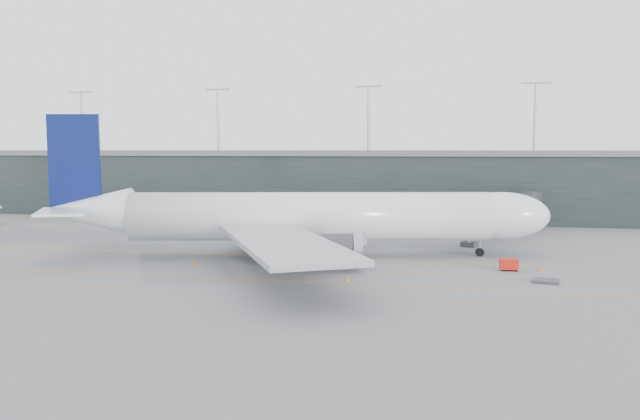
# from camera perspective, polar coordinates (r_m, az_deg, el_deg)

# --- Properties ---
(ground) EXTENTS (320.00, 320.00, 0.00)m
(ground) POSITION_cam_1_polar(r_m,az_deg,el_deg) (93.92, -2.36, -3.92)
(ground) COLOR #56555A
(ground) RESTS_ON ground
(taxiline_a) EXTENTS (160.00, 0.25, 0.02)m
(taxiline_a) POSITION_cam_1_polar(r_m,az_deg,el_deg) (90.10, -2.98, -4.32)
(taxiline_a) COLOR orange
(taxiline_a) RESTS_ON ground
(taxiline_b) EXTENTS (160.00, 0.25, 0.02)m
(taxiline_b) POSITION_cam_1_polar(r_m,az_deg,el_deg) (75.00, -6.08, -6.36)
(taxiline_b) COLOR orange
(taxiline_b) RESTS_ON ground
(taxiline_lead_main) EXTENTS (0.25, 60.00, 0.02)m
(taxiline_lead_main) POSITION_cam_1_polar(r_m,az_deg,el_deg) (112.32, 2.58, -2.34)
(taxiline_lead_main) COLOR orange
(taxiline_lead_main) RESTS_ON ground
(terminal) EXTENTS (240.00, 36.00, 29.00)m
(terminal) POSITION_cam_1_polar(r_m,az_deg,el_deg) (149.77, 2.99, 2.56)
(terminal) COLOR black
(terminal) RESTS_ON ground
(main_aircraft) EXTENTS (72.21, 66.76, 20.40)m
(main_aircraft) POSITION_cam_1_polar(r_m,az_deg,el_deg) (89.40, -1.19, -0.69)
(main_aircraft) COLOR silver
(main_aircraft) RESTS_ON ground
(jet_bridge) EXTENTS (22.88, 45.27, 7.33)m
(jet_bridge) POSITION_cam_1_polar(r_m,az_deg,el_deg) (115.84, 15.08, 0.44)
(jet_bridge) COLOR #2C2C31
(jet_bridge) RESTS_ON ground
(gse_cart) EXTENTS (2.32, 1.57, 1.52)m
(gse_cart) POSITION_cam_1_polar(r_m,az_deg,el_deg) (83.56, 16.88, -4.76)
(gse_cart) COLOR red
(gse_cart) RESTS_ON ground
(baggage_dolly) EXTENTS (3.38, 2.90, 0.30)m
(baggage_dolly) POSITION_cam_1_polar(r_m,az_deg,el_deg) (77.82, 19.91, -6.10)
(baggage_dolly) COLOR #36363B
(baggage_dolly) RESTS_ON ground
(uld_a) EXTENTS (2.09, 1.76, 1.74)m
(uld_a) POSITION_cam_1_polar(r_m,az_deg,el_deg) (105.38, -4.05, -2.38)
(uld_a) COLOR #3A393F
(uld_a) RESTS_ON ground
(uld_b) EXTENTS (2.01, 1.66, 1.73)m
(uld_b) POSITION_cam_1_polar(r_m,az_deg,el_deg) (104.94, -1.92, -2.41)
(uld_b) COLOR #3A393F
(uld_b) RESTS_ON ground
(uld_c) EXTENTS (2.17, 1.82, 1.81)m
(uld_c) POSITION_cam_1_polar(r_m,az_deg,el_deg) (102.49, -0.54, -2.57)
(uld_c) COLOR #3A393F
(uld_c) RESTS_ON ground
(cone_nose) EXTENTS (0.42, 0.42, 0.66)m
(cone_nose) POSITION_cam_1_polar(r_m,az_deg,el_deg) (84.31, 19.46, -5.10)
(cone_nose) COLOR orange
(cone_nose) RESTS_ON ground
(cone_wing_stbd) EXTENTS (0.43, 0.43, 0.69)m
(cone_wing_stbd) POSITION_cam_1_polar(r_m,az_deg,el_deg) (73.77, 2.53, -6.27)
(cone_wing_stbd) COLOR orange
(cone_wing_stbd) RESTS_ON ground
(cone_wing_port) EXTENTS (0.45, 0.45, 0.71)m
(cone_wing_port) POSITION_cam_1_polar(r_m,az_deg,el_deg) (104.82, 2.88, -2.73)
(cone_wing_port) COLOR orange
(cone_wing_port) RESTS_ON ground
(cone_tail) EXTENTS (0.49, 0.49, 0.78)m
(cone_tail) POSITION_cam_1_polar(r_m,az_deg,el_deg) (85.99, -11.42, -4.64)
(cone_tail) COLOR orange
(cone_tail) RESTS_ON ground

